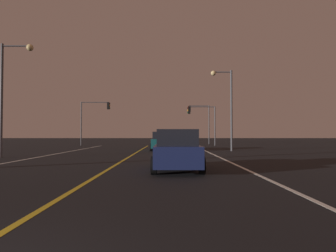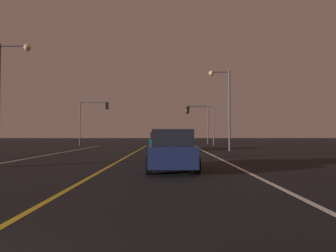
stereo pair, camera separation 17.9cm
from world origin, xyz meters
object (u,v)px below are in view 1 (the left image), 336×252
at_px(traffic_light_near_left, 94,113).
at_px(street_lamp_right_near, 335,24).
at_px(traffic_light_near_right, 200,116).
at_px(car_ahead_far, 161,141).
at_px(street_lamp_left_mid, 8,84).
at_px(car_lead_same_lane, 176,150).
at_px(street_lamp_right_far, 225,99).
at_px(traffic_light_far_right, 198,115).

distance_m(traffic_light_near_left, street_lamp_right_near, 32.59).
bearing_deg(traffic_light_near_right, car_ahead_far, 65.88).
bearing_deg(street_lamp_left_mid, car_lead_same_lane, -31.63).
bearing_deg(street_lamp_left_mid, street_lamp_right_far, 24.62).
bearing_deg(street_lamp_left_mid, traffic_light_near_left, 87.49).
relative_size(traffic_light_far_right, street_lamp_right_far, 0.80).
xyz_separation_m(car_lead_same_lane, street_lamp_right_far, (4.75, 13.50, 3.74)).
relative_size(car_ahead_far, street_lamp_right_far, 0.61).
bearing_deg(traffic_light_near_left, traffic_light_near_right, 0.00).
bearing_deg(car_ahead_far, street_lamp_right_near, -163.54).
bearing_deg(car_lead_same_lane, traffic_light_near_left, 20.87).
relative_size(car_lead_same_lane, traffic_light_far_right, 0.76).
distance_m(car_lead_same_lane, street_lamp_left_mid, 12.97).
height_order(car_ahead_far, street_lamp_right_near, street_lamp_right_near).
bearing_deg(street_lamp_right_near, traffic_light_near_right, -88.66).
relative_size(traffic_light_near_left, street_lamp_left_mid, 0.77).
xyz_separation_m(traffic_light_far_right, street_lamp_left_mid, (-14.74, -24.48, 0.50)).
xyz_separation_m(street_lamp_left_mid, street_lamp_right_far, (15.30, 7.01, -0.14)).
relative_size(street_lamp_left_mid, street_lamp_right_far, 1.03).
bearing_deg(car_ahead_far, car_lead_same_lane, -176.40).
bearing_deg(car_lead_same_lane, street_lamp_right_far, -19.39).
xyz_separation_m(traffic_light_near_right, street_lamp_right_far, (0.88, -11.97, 0.79)).
height_order(car_ahead_far, traffic_light_near_left, traffic_light_near_left).
height_order(traffic_light_near_right, street_lamp_right_far, street_lamp_right_far).
height_order(traffic_light_far_right, street_lamp_right_far, street_lamp_right_far).
bearing_deg(car_ahead_far, traffic_light_near_right, -24.12).
distance_m(car_lead_same_lane, traffic_light_near_right, 25.93).
distance_m(traffic_light_near_right, street_lamp_right_far, 12.03).
bearing_deg(street_lamp_left_mid, traffic_light_far_right, 58.95).
distance_m(car_ahead_far, street_lamp_right_far, 6.91).
height_order(car_lead_same_lane, street_lamp_right_near, street_lamp_right_near).
xyz_separation_m(traffic_light_near_left, traffic_light_far_right, (13.91, 5.50, 0.01)).
relative_size(traffic_light_near_left, traffic_light_far_right, 0.99).
relative_size(car_ahead_far, street_lamp_left_mid, 0.59).
relative_size(traffic_light_near_right, street_lamp_left_mid, 0.69).
bearing_deg(street_lamp_right_near, car_lead_same_lane, -40.01).
xyz_separation_m(car_lead_same_lane, street_lamp_right_near, (4.56, -3.83, 3.92)).
relative_size(traffic_light_near_right, street_lamp_right_far, 0.71).
distance_m(car_lead_same_lane, traffic_light_far_right, 31.44).
height_order(traffic_light_far_right, street_lamp_left_mid, street_lamp_left_mid).
bearing_deg(street_lamp_right_far, traffic_light_near_left, -39.61).
distance_m(car_ahead_far, traffic_light_near_left, 14.26).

